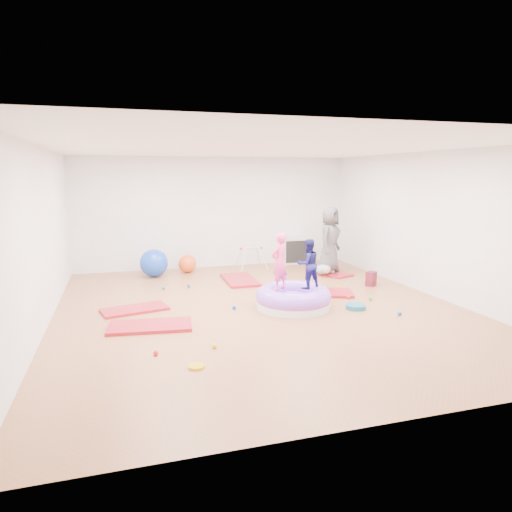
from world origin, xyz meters
name	(u,v)px	position (x,y,z in m)	size (l,w,h in m)	color
room	(261,230)	(0.00, 0.00, 1.40)	(7.01, 8.01, 2.81)	#A3603C
gym_mat_front_left	(150,326)	(-1.96, -0.50, 0.03)	(1.27, 0.64, 0.05)	#AF1015
gym_mat_mid_left	(135,309)	(-2.16, 0.51, 0.02)	(1.11, 0.56, 0.05)	#AF1015
gym_mat_center_back	(240,280)	(0.18, 2.18, 0.03)	(1.33, 0.66, 0.06)	#AF1015
gym_mat_right	(319,293)	(1.42, 0.62, 0.03)	(1.30, 0.65, 0.05)	#AF1015
gym_mat_rear_right	(329,273)	(2.44, 2.29, 0.02)	(1.09, 0.54, 0.05)	#AF1015
inflatable_cushion	(293,299)	(0.57, -0.12, 0.17)	(1.35, 1.35, 0.42)	white
child_pink	(279,259)	(0.32, -0.08, 0.90)	(0.37, 0.24, 1.02)	#FF468E
child_navy	(308,261)	(0.84, -0.13, 0.84)	(0.43, 0.34, 0.89)	navy
adult_caregiver	(330,240)	(2.44, 2.34, 0.83)	(0.76, 0.50, 1.57)	#4E4D4F
infant	(324,269)	(2.20, 2.10, 0.16)	(0.39, 0.39, 0.23)	#80AACE
ball_pit_balls	(271,305)	(0.21, 0.05, 0.04)	(4.19, 3.65, 0.07)	blue
exercise_ball_blue	(154,263)	(-1.62, 3.19, 0.32)	(0.65, 0.65, 0.65)	blue
exercise_ball_orange	(187,264)	(-0.81, 3.44, 0.22)	(0.44, 0.44, 0.44)	#E4541D
infant_play_gym	(251,255)	(0.80, 3.42, 0.37)	(0.72, 0.68, 0.55)	beige
cube_shelf	(294,251)	(2.11, 3.79, 0.34)	(0.68, 0.34, 0.68)	beige
balance_disc	(356,307)	(1.61, -0.50, 0.04)	(0.35, 0.35, 0.08)	#17647E
backpack	(371,279)	(2.77, 0.96, 0.15)	(0.26, 0.16, 0.30)	#BD2849
yellow_toy	(196,366)	(-1.51, -2.20, 0.02)	(0.20, 0.20, 0.03)	#F2B40D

